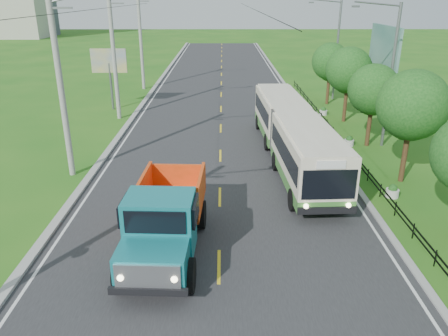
{
  "coord_description": "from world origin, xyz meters",
  "views": [
    {
      "loc": [
        0.14,
        -13.7,
        9.4
      ],
      "look_at": [
        0.21,
        5.15,
        1.9
      ],
      "focal_mm": 35.0,
      "sensor_mm": 36.0,
      "label": 1
    }
  ],
  "objects_px": {
    "streetlight_mid": "(389,72)",
    "planter_mid": "(349,141)",
    "tree_back": "(331,63)",
    "bus": "(293,131)",
    "tree_third": "(412,108)",
    "planter_near": "(392,192)",
    "tree_fourth": "(373,92)",
    "dump_truck": "(165,215)",
    "pole_near": "(61,84)",
    "planter_far": "(323,112)",
    "billboard_right": "(384,53)",
    "streetlight_far": "(336,47)",
    "billboard_left": "(109,65)",
    "pole_mid": "(114,54)",
    "pole_far": "(141,40)",
    "tree_fifth": "(349,72)"
  },
  "relations": [
    {
      "from": "streetlight_mid",
      "to": "planter_mid",
      "type": "relative_size",
      "value": 13.54
    },
    {
      "from": "tree_back",
      "to": "bus",
      "type": "height_order",
      "value": "tree_back"
    },
    {
      "from": "tree_third",
      "to": "bus",
      "type": "xyz_separation_m",
      "value": [
        -5.56,
        2.99,
        -2.13
      ]
    },
    {
      "from": "bus",
      "to": "planter_near",
      "type": "bearing_deg",
      "value": -52.59
    },
    {
      "from": "tree_fourth",
      "to": "dump_truck",
      "type": "bearing_deg",
      "value": -132.2
    },
    {
      "from": "pole_near",
      "to": "planter_mid",
      "type": "height_order",
      "value": "pole_near"
    },
    {
      "from": "planter_far",
      "to": "billboard_right",
      "type": "height_order",
      "value": "billboard_right"
    },
    {
      "from": "pole_near",
      "to": "streetlight_mid",
      "type": "bearing_deg",
      "value": 14.81
    },
    {
      "from": "planter_mid",
      "to": "billboard_right",
      "type": "distance_m",
      "value": 8.68
    },
    {
      "from": "planter_far",
      "to": "streetlight_far",
      "type": "bearing_deg",
      "value": 71.2
    },
    {
      "from": "billboard_left",
      "to": "bus",
      "type": "distance_m",
      "value": 18.97
    },
    {
      "from": "planter_far",
      "to": "billboard_left",
      "type": "height_order",
      "value": "billboard_left"
    },
    {
      "from": "tree_third",
      "to": "tree_fourth",
      "type": "bearing_deg",
      "value": 90.0
    },
    {
      "from": "pole_mid",
      "to": "planter_far",
      "type": "xyz_separation_m",
      "value": [
        16.86,
        1.0,
        -4.81
      ]
    },
    {
      "from": "pole_near",
      "to": "tree_back",
      "type": "height_order",
      "value": "pole_near"
    },
    {
      "from": "streetlight_far",
      "to": "billboard_left",
      "type": "relative_size",
      "value": 1.74
    },
    {
      "from": "tree_back",
      "to": "tree_third",
      "type": "bearing_deg",
      "value": -90.0
    },
    {
      "from": "pole_near",
      "to": "pole_far",
      "type": "height_order",
      "value": "same"
    },
    {
      "from": "tree_third",
      "to": "streetlight_mid",
      "type": "bearing_deg",
      "value": 82.36
    },
    {
      "from": "dump_truck",
      "to": "pole_mid",
      "type": "bearing_deg",
      "value": 109.89
    },
    {
      "from": "tree_fourth",
      "to": "planter_far",
      "type": "bearing_deg",
      "value": 99.08
    },
    {
      "from": "dump_truck",
      "to": "billboard_left",
      "type": "bearing_deg",
      "value": 110.58
    },
    {
      "from": "planter_mid",
      "to": "billboard_left",
      "type": "relative_size",
      "value": 0.13
    },
    {
      "from": "pole_mid",
      "to": "tree_back",
      "type": "distance_m",
      "value": 18.89
    },
    {
      "from": "bus",
      "to": "pole_near",
      "type": "bearing_deg",
      "value": -172.94
    },
    {
      "from": "pole_near",
      "to": "billboard_right",
      "type": "relative_size",
      "value": 1.37
    },
    {
      "from": "pole_mid",
      "to": "planter_far",
      "type": "distance_m",
      "value": 17.56
    },
    {
      "from": "streetlight_far",
      "to": "dump_truck",
      "type": "xyz_separation_m",
      "value": [
        -12.69,
        -26.99,
        -3.29
      ]
    },
    {
      "from": "tree_fourth",
      "to": "tree_back",
      "type": "distance_m",
      "value": 12.0
    },
    {
      "from": "tree_fifth",
      "to": "planter_far",
      "type": "distance_m",
      "value": 4.21
    },
    {
      "from": "pole_mid",
      "to": "dump_truck",
      "type": "relative_size",
      "value": 1.45
    },
    {
      "from": "pole_far",
      "to": "bus",
      "type": "xyz_separation_m",
      "value": [
        12.56,
        -21.87,
        -3.24
      ]
    },
    {
      "from": "tree_fifth",
      "to": "planter_near",
      "type": "distance_m",
      "value": 14.64
    },
    {
      "from": "streetlight_mid",
      "to": "billboard_left",
      "type": "bearing_deg",
      "value": 153.6
    },
    {
      "from": "pole_mid",
      "to": "tree_third",
      "type": "relative_size",
      "value": 1.67
    },
    {
      "from": "tree_third",
      "to": "streetlight_far",
      "type": "bearing_deg",
      "value": 87.73
    },
    {
      "from": "pole_near",
      "to": "pole_mid",
      "type": "relative_size",
      "value": 1.0
    },
    {
      "from": "planter_near",
      "to": "planter_mid",
      "type": "distance_m",
      "value": 8.0
    },
    {
      "from": "planter_mid",
      "to": "billboard_left",
      "type": "bearing_deg",
      "value": 151.08
    },
    {
      "from": "pole_mid",
      "to": "tree_fifth",
      "type": "bearing_deg",
      "value": -2.71
    },
    {
      "from": "pole_near",
      "to": "tree_back",
      "type": "relative_size",
      "value": 1.82
    },
    {
      "from": "pole_near",
      "to": "bus",
      "type": "xyz_separation_m",
      "value": [
        12.56,
        2.13,
        -3.24
      ]
    },
    {
      "from": "planter_mid",
      "to": "billboard_left",
      "type": "xyz_separation_m",
      "value": [
        -18.1,
        10.0,
        3.58
      ]
    },
    {
      "from": "tree_third",
      "to": "planter_mid",
      "type": "xyz_separation_m",
      "value": [
        -1.26,
        5.86,
        -3.7
      ]
    },
    {
      "from": "streetlight_mid",
      "to": "dump_truck",
      "type": "distance_m",
      "value": 18.45
    },
    {
      "from": "billboard_left",
      "to": "tree_fourth",
      "type": "bearing_deg",
      "value": -26.99
    },
    {
      "from": "pole_near",
      "to": "planter_far",
      "type": "bearing_deg",
      "value": 37.63
    },
    {
      "from": "pole_near",
      "to": "streetlight_far",
      "type": "bearing_deg",
      "value": 45.14
    },
    {
      "from": "tree_fifth",
      "to": "dump_truck",
      "type": "xyz_separation_m",
      "value": [
        -11.9,
        -19.13,
        -2.24
      ]
    },
    {
      "from": "tree_third",
      "to": "planter_far",
      "type": "relative_size",
      "value": 8.96
    }
  ]
}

